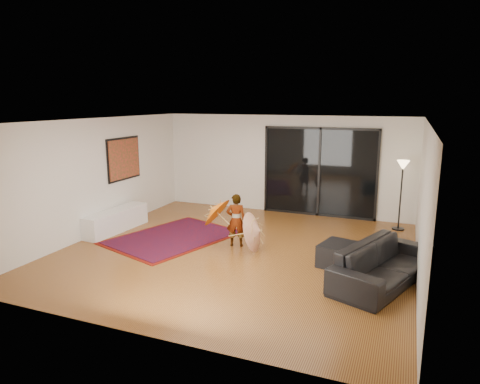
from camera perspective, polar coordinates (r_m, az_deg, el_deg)
The scene contains 17 objects.
floor at distance 9.04m, azimuth -0.51°, elevation -7.88°, with size 7.00×7.00×0.00m, color #956229.
ceiling at distance 8.50m, azimuth -0.55°, elevation 9.48°, with size 7.00×7.00×0.00m, color white.
wall_back at distance 11.94m, azimuth 5.86°, elevation 3.67°, with size 7.00×7.00×0.00m, color silver.
wall_front at distance 5.69m, azimuth -14.07°, elevation -6.09°, with size 7.00×7.00×0.00m, color silver.
wall_left at distance 10.49m, azimuth -18.53°, elevation 1.93°, with size 7.00×7.00×0.00m, color silver.
wall_right at distance 8.06m, azimuth 23.19°, elevation -1.37°, with size 7.00×7.00×0.00m, color silver.
sliding_door at distance 11.70m, azimuth 10.52°, elevation 2.62°, with size 3.06×0.07×2.40m.
painting at distance 11.19m, azimuth -15.20°, elevation 4.30°, with size 0.04×1.28×1.08m.
media_console at distance 10.76m, azimuth -16.26°, elevation -3.65°, with size 0.47×1.86×0.52m, color white.
speaker at distance 10.38m, azimuth -18.06°, elevation -4.88°, with size 0.29×0.29×0.33m, color #424244.
persian_rug at distance 10.00m, azimuth -8.88°, elevation -5.98°, with size 2.82×3.34×0.02m.
sofa at distance 7.84m, azimuth 18.58°, elevation -9.07°, with size 2.35×0.92×0.69m, color black.
ottoman at distance 8.43m, azimuth 13.41°, elevation -8.19°, with size 0.75×0.75×0.43m, color black.
floor_lamp at distance 10.90m, azimuth 20.83°, elevation 2.09°, with size 0.29×0.29×1.70m.
child at distance 9.18m, azimuth -0.53°, elevation -3.77°, with size 0.42×0.28×1.15m, color #999999.
parasol_orange at distance 9.31m, azimuth -3.79°, elevation -2.57°, with size 0.60×0.75×0.85m.
parasol_white at distance 8.87m, azimuth 2.70°, elevation -4.86°, with size 0.53×0.84×0.89m.
Camera 1 is at (3.22, -7.86, 3.10)m, focal length 32.00 mm.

